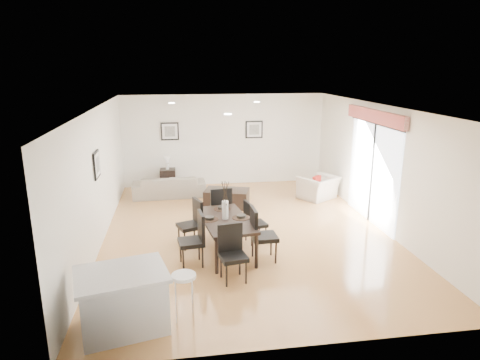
{
  "coord_description": "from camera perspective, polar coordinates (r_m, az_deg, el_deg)",
  "views": [
    {
      "loc": [
        -1.43,
        -8.59,
        3.51
      ],
      "look_at": [
        -0.07,
        0.4,
        1.07
      ],
      "focal_mm": 32.0,
      "sensor_mm": 36.0,
      "label": 1
    }
  ],
  "objects": [
    {
      "name": "ground",
      "position": [
        9.39,
        0.78,
        -6.91
      ],
      "size": [
        8.0,
        8.0,
        0.0
      ],
      "primitive_type": "plane",
      "color": "tan",
      "rests_on": "ground"
    },
    {
      "name": "wall_back",
      "position": [
        12.86,
        -2.11,
        5.35
      ],
      "size": [
        6.0,
        0.04,
        2.7
      ],
      "primitive_type": "cube",
      "color": "white",
      "rests_on": "ground"
    },
    {
      "name": "wall_front",
      "position": [
        5.27,
        8.02,
        -9.29
      ],
      "size": [
        6.0,
        0.04,
        2.7
      ],
      "primitive_type": "cube",
      "color": "white",
      "rests_on": "ground"
    },
    {
      "name": "wall_left",
      "position": [
        9.0,
        -18.39,
        0.37
      ],
      "size": [
        0.04,
        8.0,
        2.7
      ],
      "primitive_type": "cube",
      "color": "white",
      "rests_on": "ground"
    },
    {
      "name": "wall_right",
      "position": [
        9.91,
        18.21,
        1.68
      ],
      "size": [
        0.04,
        8.0,
        2.7
      ],
      "primitive_type": "cube",
      "color": "white",
      "rests_on": "ground"
    },
    {
      "name": "ceiling",
      "position": [
        8.75,
        0.85,
        9.73
      ],
      "size": [
        6.0,
        8.0,
        0.02
      ],
      "primitive_type": "cube",
      "color": "white",
      "rests_on": "wall_back"
    },
    {
      "name": "sofa",
      "position": [
        11.95,
        -9.42,
        -0.81
      ],
      "size": [
        2.0,
        0.83,
        0.58
      ],
      "primitive_type": "imported",
      "rotation": [
        0.0,
        0.0,
        3.17
      ],
      "color": "gray",
      "rests_on": "ground"
    },
    {
      "name": "armchair",
      "position": [
        11.78,
        10.41,
        -0.99
      ],
      "size": [
        1.25,
        1.21,
        0.62
      ],
      "primitive_type": "imported",
      "rotation": [
        0.0,
        0.0,
        3.71
      ],
      "color": "beige",
      "rests_on": "ground"
    },
    {
      "name": "courtyard_plant_b",
      "position": [
        12.43,
        27.95,
        -1.56
      ],
      "size": [
        0.42,
        0.42,
        0.67
      ],
      "primitive_type": "imported",
      "rotation": [
        0.0,
        0.0,
        0.13
      ],
      "color": "#3F5C27",
      "rests_on": "ground"
    },
    {
      "name": "dining_table",
      "position": [
        8.16,
        -1.97,
        -5.65
      ],
      "size": [
        1.06,
        1.78,
        0.7
      ],
      "rotation": [
        0.0,
        0.0,
        0.14
      ],
      "color": "black",
      "rests_on": "ground"
    },
    {
      "name": "dining_chair_wnear",
      "position": [
        7.77,
        -5.94,
        -7.46
      ],
      "size": [
        0.49,
        0.49,
        0.98
      ],
      "rotation": [
        0.0,
        0.0,
        -1.45
      ],
      "color": "black",
      "rests_on": "ground"
    },
    {
      "name": "dining_chair_wfar",
      "position": [
        8.57,
        -6.27,
        -5.38
      ],
      "size": [
        0.55,
        0.55,
        0.95
      ],
      "rotation": [
        0.0,
        0.0,
        -1.23
      ],
      "color": "black",
      "rests_on": "ground"
    },
    {
      "name": "dining_chair_enear",
      "position": [
        7.88,
        2.64,
        -6.89
      ],
      "size": [
        0.47,
        0.47,
        1.02
      ],
      "rotation": [
        0.0,
        0.0,
        1.6
      ],
      "color": "black",
      "rests_on": "ground"
    },
    {
      "name": "dining_chair_efar",
      "position": [
        8.66,
        1.67,
        -5.36
      ],
      "size": [
        0.47,
        0.47,
        0.88
      ],
      "rotation": [
        0.0,
        0.0,
        1.79
      ],
      "color": "black",
      "rests_on": "ground"
    },
    {
      "name": "dining_chair_head",
      "position": [
        7.24,
        -1.1,
        -9.22
      ],
      "size": [
        0.49,
        0.49,
        0.96
      ],
      "rotation": [
        0.0,
        0.0,
        0.17
      ],
      "color": "black",
      "rests_on": "ground"
    },
    {
      "name": "dining_chair_foot",
      "position": [
        9.14,
        -2.65,
        -3.7
      ],
      "size": [
        0.52,
        0.52,
        1.03
      ],
      "rotation": [
        0.0,
        0.0,
        3.27
      ],
      "color": "black",
      "rests_on": "ground"
    },
    {
      "name": "vase",
      "position": [
        8.04,
        -1.99,
        -3.15
      ],
      "size": [
        0.95,
        1.46,
        0.74
      ],
      "color": "white",
      "rests_on": "dining_table"
    },
    {
      "name": "coffee_table",
      "position": [
        10.98,
        -1.77,
        -2.41
      ],
      "size": [
        1.25,
        0.95,
        0.44
      ],
      "primitive_type": "cube",
      "rotation": [
        0.0,
        0.0,
        -0.3
      ],
      "color": "black",
      "rests_on": "ground"
    },
    {
      "name": "side_table",
      "position": [
        12.69,
        -9.58,
        0.14
      ],
      "size": [
        0.45,
        0.45,
        0.59
      ],
      "primitive_type": "cube",
      "rotation": [
        0.0,
        0.0,
        -0.02
      ],
      "color": "black",
      "rests_on": "ground"
    },
    {
      "name": "table_lamp",
      "position": [
        12.56,
        -9.69,
        2.59
      ],
      "size": [
        0.21,
        0.21,
        0.4
      ],
      "color": "white",
      "rests_on": "side_table"
    },
    {
      "name": "cushion",
      "position": [
        11.62,
        10.19,
        -0.21
      ],
      "size": [
        0.29,
        0.27,
        0.3
      ],
      "primitive_type": "cube",
      "rotation": [
        0.0,
        0.0,
        3.87
      ],
      "color": "#AC1E16",
      "rests_on": "armchair"
    },
    {
      "name": "kitchen_island",
      "position": [
        6.24,
        -15.35,
        -15.18
      ],
      "size": [
        1.38,
        1.18,
        0.84
      ],
      "rotation": [
        0.0,
        0.0,
        0.24
      ],
      "color": "silver",
      "rests_on": "ground"
    },
    {
      "name": "bar_stool",
      "position": [
        6.08,
        -7.5,
        -13.25
      ],
      "size": [
        0.34,
        0.34,
        0.74
      ],
      "color": "white",
      "rests_on": "ground"
    },
    {
      "name": "framed_print_back_left",
      "position": [
        12.7,
        -9.34,
        6.42
      ],
      "size": [
        0.52,
        0.04,
        0.52
      ],
      "color": "black",
      "rests_on": "wall_back"
    },
    {
      "name": "framed_print_back_right",
      "position": [
        12.91,
        1.89,
        6.75
      ],
      "size": [
        0.52,
        0.04,
        0.52
      ],
      "color": "black",
      "rests_on": "wall_back"
    },
    {
      "name": "framed_print_left_wall",
      "position": [
        8.73,
        -18.56,
        1.95
      ],
      "size": [
        0.04,
        0.52,
        0.52
      ],
      "rotation": [
        0.0,
        0.0,
        1.57
      ],
      "color": "black",
      "rests_on": "wall_left"
    },
    {
      "name": "sliding_door",
      "position": [
        10.09,
        17.37,
        3.81
      ],
      "size": [
        0.12,
        2.7,
        2.57
      ],
      "color": "white",
      "rests_on": "wall_right"
    }
  ]
}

